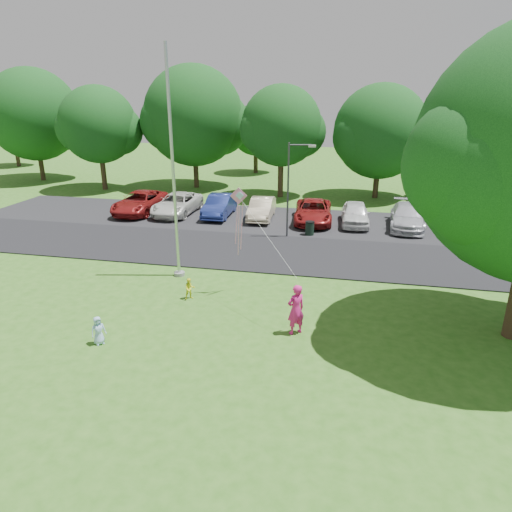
% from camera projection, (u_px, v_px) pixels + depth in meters
% --- Properties ---
extents(ground, '(120.00, 120.00, 0.00)m').
position_uv_depth(ground, '(222.00, 335.00, 16.08)').
color(ground, '#2F631A').
rests_on(ground, ground).
extents(park_road, '(60.00, 6.00, 0.06)m').
position_uv_depth(park_road, '(268.00, 252.00, 24.36)').
color(park_road, black).
rests_on(park_road, ground).
extents(parking_strip, '(42.00, 7.00, 0.06)m').
position_uv_depth(parking_strip, '(286.00, 221.00, 30.34)').
color(parking_strip, black).
rests_on(parking_strip, ground).
extents(flagpole, '(0.50, 0.50, 10.00)m').
position_uv_depth(flagpole, '(174.00, 187.00, 19.96)').
color(flagpole, '#B7BABF').
rests_on(flagpole, ground).
extents(street_lamp, '(1.53, 0.42, 5.48)m').
position_uv_depth(street_lamp, '(292.00, 182.00, 25.88)').
color(street_lamp, '#3F3F44').
rests_on(street_lamp, ground).
extents(trash_can, '(0.55, 0.55, 0.88)m').
position_uv_depth(trash_can, '(310.00, 229.00, 27.13)').
color(trash_can, black).
rests_on(trash_can, ground).
extents(tree_row, '(64.35, 11.94, 10.88)m').
position_uv_depth(tree_row, '(324.00, 124.00, 36.15)').
color(tree_row, '#332316').
rests_on(tree_row, ground).
extents(horizon_trees, '(77.46, 7.20, 7.02)m').
position_uv_depth(horizon_trees, '(355.00, 133.00, 45.02)').
color(horizon_trees, '#332316').
rests_on(horizon_trees, ground).
extents(parked_cars, '(22.82, 5.46, 1.48)m').
position_uv_depth(parked_cars, '(269.00, 209.00, 30.32)').
color(parked_cars, maroon).
rests_on(parked_cars, ground).
extents(woman, '(0.81, 0.78, 1.86)m').
position_uv_depth(woman, '(296.00, 309.00, 15.92)').
color(woman, '#DA1D7D').
rests_on(woman, ground).
extents(child_yellow, '(0.56, 0.53, 0.91)m').
position_uv_depth(child_yellow, '(190.00, 289.00, 18.79)').
color(child_yellow, '#FEF928').
rests_on(child_yellow, ground).
extents(child_blue, '(0.57, 0.58, 1.01)m').
position_uv_depth(child_blue, '(98.00, 330.00, 15.38)').
color(child_blue, '#9EC5F3').
rests_on(child_blue, ground).
extents(kite, '(3.11, 3.27, 2.94)m').
position_uv_depth(kite, '(239.00, 207.00, 18.19)').
color(kite, pink).
rests_on(kite, ground).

